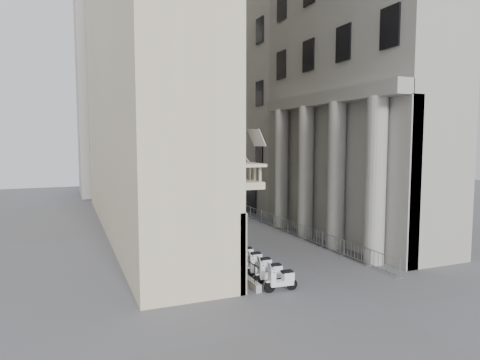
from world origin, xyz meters
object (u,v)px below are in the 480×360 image
Objects in this scene: pedestrian_b at (232,208)px; pedestrian_a at (206,198)px; info_kiosk at (195,223)px; street_lamp at (168,162)px; security_tent at (162,187)px; scooter_0 at (281,291)px.

pedestrian_a is at bearing -69.74° from pedestrian_b.
pedestrian_a is (5.12, 13.25, 0.10)m from info_kiosk.
street_lamp is at bearing 6.95° from pedestrian_b.
security_tent is 5.57m from pedestrian_a.
pedestrian_a is at bearing -6.93° from scooter_0.
scooter_0 is at bearing -84.20° from info_kiosk.
security_tent is 5.32m from street_lamp.
info_kiosk is (0.09, -12.09, -1.72)m from security_tent.
security_tent reaches higher than pedestrian_a.
security_tent reaches higher than scooter_0.
info_kiosk is 1.14× the size of pedestrian_b.
pedestrian_a is at bearing 12.62° from security_tent.
pedestrian_a is (5.21, 1.17, -1.62)m from security_tent.
scooter_0 is 26.23m from security_tent.
pedestrian_a reaches higher than info_kiosk.
street_lamp is at bearing -93.67° from security_tent.
pedestrian_b is at bearing 16.49° from street_lamp.
security_tent is at bearing -6.56° from pedestrian_a.
info_kiosk is 0.89× the size of pedestrian_a.
pedestrian_a is at bearing 70.58° from street_lamp.
street_lamp is at bearing 4.87° from scooter_0.
info_kiosk is at bearing -89.59° from security_tent.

